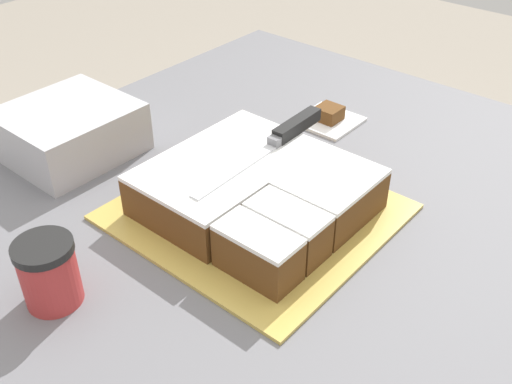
{
  "coord_description": "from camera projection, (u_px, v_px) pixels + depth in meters",
  "views": [
    {
      "loc": [
        -0.51,
        -0.46,
        1.47
      ],
      "look_at": [
        0.07,
        0.03,
        0.94
      ],
      "focal_mm": 42.0,
      "sensor_mm": 36.0,
      "label": 1
    }
  ],
  "objects": [
    {
      "name": "brownie",
      "position": [
        329.0,
        113.0,
        1.18
      ],
      "size": [
        0.05,
        0.05,
        0.03
      ],
      "color": "brown",
      "rests_on": "paper_napkin"
    },
    {
      "name": "cake_board",
      "position": [
        256.0,
        212.0,
        0.94
      ],
      "size": [
        0.37,
        0.39,
        0.01
      ],
      "color": "gold",
      "rests_on": "countertop"
    },
    {
      "name": "knife",
      "position": [
        287.0,
        132.0,
        0.98
      ],
      "size": [
        0.31,
        0.03,
        0.02
      ],
      "rotation": [
        0.0,
        0.0,
        3.17
      ],
      "color": "silver",
      "rests_on": "cake"
    },
    {
      "name": "storage_box",
      "position": [
        69.0,
        131.0,
        1.07
      ],
      "size": [
        0.21,
        0.2,
        0.09
      ],
      "color": "#B2B2B7",
      "rests_on": "countertop"
    },
    {
      "name": "cake",
      "position": [
        256.0,
        191.0,
        0.92
      ],
      "size": [
        0.28,
        0.3,
        0.07
      ],
      "color": "brown",
      "rests_on": "cake_board"
    },
    {
      "name": "coffee_cup",
      "position": [
        49.0,
        273.0,
        0.76
      ],
      "size": [
        0.08,
        0.08,
        0.09
      ],
      "color": "#B23333",
      "rests_on": "countertop"
    },
    {
      "name": "paper_napkin",
      "position": [
        328.0,
        121.0,
        1.19
      ],
      "size": [
        0.11,
        0.11,
        0.01
      ],
      "color": "white",
      "rests_on": "countertop"
    }
  ]
}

